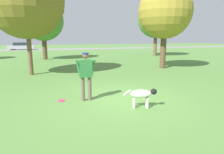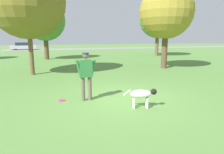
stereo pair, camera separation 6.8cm
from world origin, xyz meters
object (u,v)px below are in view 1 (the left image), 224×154
at_px(tree_near_right, 165,12).
at_px(tree_mid_center, 43,20).
at_px(tree_far_right, 156,19).
at_px(person, 86,73).
at_px(parked_car_silver, 21,46).
at_px(frisbee, 62,101).
at_px(tree_near_left, 26,0).
at_px(dog, 142,95).

height_order(tree_near_right, tree_mid_center, tree_mid_center).
distance_m(tree_far_right, tree_mid_center, 12.65).
bearing_deg(person, parked_car_silver, 101.50).
height_order(frisbee, parked_car_silver, parked_car_silver).
xyz_separation_m(tree_near_left, tree_mid_center, (0.99, 8.74, -0.35)).
bearing_deg(dog, frisbee, 164.93).
bearing_deg(parked_car_silver, dog, -79.02).
bearing_deg(dog, parked_car_silver, 118.66).
bearing_deg(dog, tree_mid_center, 117.41).
xyz_separation_m(tree_far_right, tree_mid_center, (-12.64, 0.08, -0.45)).
relative_size(tree_near_right, tree_near_left, 0.91).
xyz_separation_m(tree_far_right, parked_car_silver, (-16.34, 18.82, -3.62)).
distance_m(tree_near_left, parked_car_silver, 27.84).
relative_size(tree_far_right, tree_mid_center, 1.11).
bearing_deg(tree_far_right, tree_near_left, -147.57).
xyz_separation_m(tree_near_right, tree_mid_center, (-7.81, 9.01, -0.07)).
bearing_deg(frisbee, parked_car_silver, 96.69).
distance_m(dog, tree_mid_center, 16.50).
xyz_separation_m(person, dog, (1.47, -1.30, -0.56)).
height_order(dog, tree_near_right, tree_near_right).
height_order(tree_mid_center, parked_car_silver, tree_mid_center).
distance_m(dog, tree_near_right, 9.40).
height_order(person, tree_near_right, tree_near_right).
bearing_deg(frisbee, dog, -33.61).
relative_size(dog, parked_car_silver, 0.23).
xyz_separation_m(dog, parked_car_silver, (-6.19, 34.70, 0.22)).
xyz_separation_m(tree_near_right, tree_near_left, (-8.79, 0.28, 0.29)).
bearing_deg(parked_car_silver, tree_mid_center, -77.97).
bearing_deg(tree_near_left, tree_near_right, -1.80).
bearing_deg(parked_car_silver, frisbee, -82.45).
bearing_deg(parked_car_silver, tree_near_right, -66.62).
bearing_deg(tree_near_right, tree_far_right, 61.60).
relative_size(dog, frisbee, 4.28).
xyz_separation_m(dog, frisbee, (-2.30, 1.53, -0.41)).
bearing_deg(tree_near_left, parked_car_silver, 95.64).
relative_size(person, tree_far_right, 0.26).
xyz_separation_m(tree_near_right, tree_far_right, (4.83, 8.93, 0.39)).
height_order(person, tree_far_right, tree_far_right).
distance_m(person, dog, 2.05).
distance_m(tree_near_left, tree_mid_center, 8.80).
height_order(dog, parked_car_silver, parked_car_silver).
height_order(tree_near_right, tree_far_right, tree_far_right).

